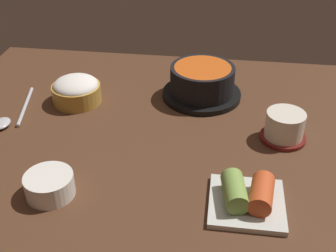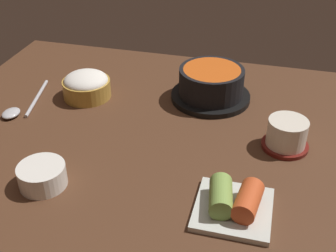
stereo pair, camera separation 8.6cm
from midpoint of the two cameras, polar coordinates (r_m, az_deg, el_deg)
dining_table at (r=90.54cm, az=-3.81°, el=-1.43°), size 100.00×76.00×2.00cm
stone_pot at (r=100.87cm, az=2.03°, el=5.66°), size 18.30×18.30×7.58cm
rice_bowl at (r=102.20cm, az=-14.29°, el=4.51°), size 11.04×11.04×6.11cm
tea_cup_with_saucer at (r=88.07cm, az=12.30°, el=-0.15°), size 9.13×9.13×6.08cm
kimchi_plate at (r=72.12cm, az=6.96°, el=-9.32°), size 12.32×12.32×4.77cm
side_bowl_near at (r=77.43cm, az=-18.38°, el=-7.40°), size 8.31×8.31×3.92cm
spoon at (r=101.01cm, az=-22.33°, el=0.97°), size 5.73×18.49×1.35cm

